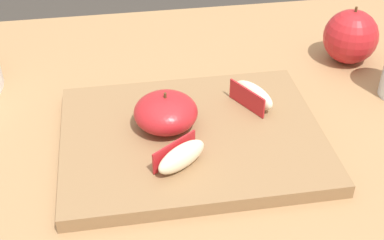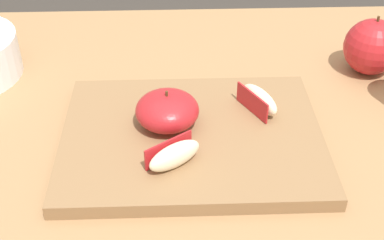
% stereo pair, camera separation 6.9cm
% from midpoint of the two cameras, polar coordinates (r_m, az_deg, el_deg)
% --- Properties ---
extents(dining_table, '(1.19, 0.84, 0.76)m').
position_cam_midpoint_polar(dining_table, '(0.80, 7.22, -8.49)').
color(dining_table, '#9E754C').
rests_on(dining_table, ground_plane).
extents(cutting_board, '(0.35, 0.27, 0.02)m').
position_cam_midpoint_polar(cutting_board, '(0.71, 2.79, -2.03)').
color(cutting_board, olive).
rests_on(cutting_board, dining_table).
extents(apple_half_skin_up, '(0.09, 0.09, 0.05)m').
position_cam_midpoint_polar(apple_half_skin_up, '(0.70, 0.13, 0.94)').
color(apple_half_skin_up, '#B21E23').
rests_on(apple_half_skin_up, cutting_board).
extents(apple_wedge_left, '(0.07, 0.06, 0.03)m').
position_cam_midpoint_polar(apple_wedge_left, '(0.64, 1.14, -3.93)').
color(apple_wedge_left, beige).
rests_on(apple_wedge_left, cutting_board).
extents(apple_wedge_middle, '(0.06, 0.07, 0.03)m').
position_cam_midpoint_polar(apple_wedge_middle, '(0.75, 9.86, 2.07)').
color(apple_wedge_middle, beige).
rests_on(apple_wedge_middle, cutting_board).
extents(whole_apple_crimson, '(0.09, 0.09, 0.10)m').
position_cam_midpoint_polar(whole_apple_crimson, '(0.90, 20.94, 7.31)').
color(whole_apple_crimson, '#B21E23').
rests_on(whole_apple_crimson, dining_table).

